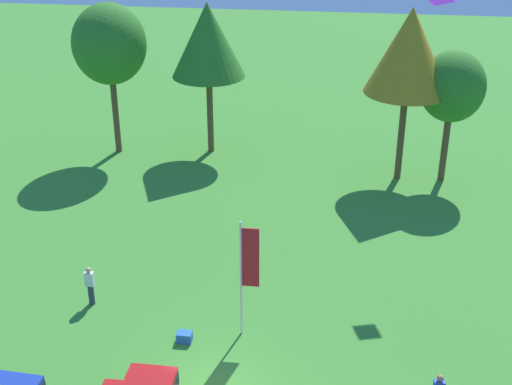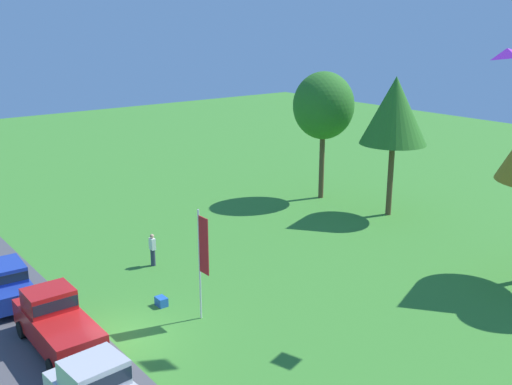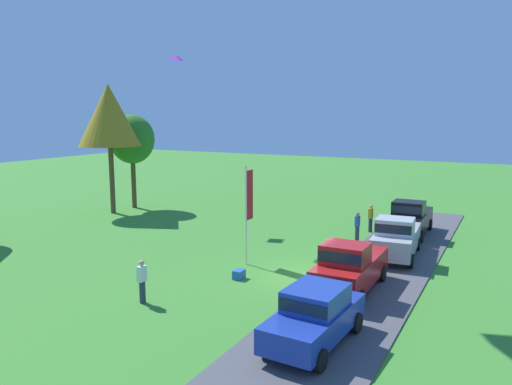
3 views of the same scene
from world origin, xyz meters
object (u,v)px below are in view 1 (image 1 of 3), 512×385
object	(u,v)px
flag_banner	(247,265)
cooler_box	(184,337)
tree_far_right	(208,40)
tree_right_of_center	(109,44)
tree_far_left	(409,51)
person_beside_suv	(90,285)
tree_center_back	(452,87)

from	to	relation	value
flag_banner	cooler_box	bearing A→B (deg)	-161.63
tree_far_right	tree_right_of_center	bearing A→B (deg)	-172.22
tree_right_of_center	flag_banner	world-z (taller)	tree_right_of_center
tree_far_left	person_beside_suv	bearing A→B (deg)	-133.14
tree_far_right	cooler_box	bearing A→B (deg)	-82.64
tree_center_back	flag_banner	world-z (taller)	tree_center_back
tree_right_of_center	tree_far_right	distance (m)	5.55
tree_far_right	tree_far_left	size ratio (longest dim) A/B	0.94
tree_right_of_center	cooler_box	bearing A→B (deg)	-65.62
tree_far_right	tree_far_left	xyz separation A→B (m)	(10.94, -2.40, 0.40)
tree_far_right	tree_far_left	distance (m)	11.20
tree_far_left	tree_center_back	size ratio (longest dim) A/B	1.30
tree_right_of_center	tree_far_left	bearing A→B (deg)	-5.74
cooler_box	tree_center_back	bearing A→B (deg)	54.94
person_beside_suv	tree_right_of_center	distance (m)	16.74
tree_right_of_center	tree_far_right	bearing A→B (deg)	7.78
person_beside_suv	tree_far_right	bearing A→B (deg)	83.25
tree_far_left	flag_banner	world-z (taller)	tree_far_left
person_beside_suv	tree_far_right	size ratio (longest dim) A/B	0.19
flag_banner	tree_right_of_center	bearing A→B (deg)	121.47
tree_far_right	flag_banner	xyz separation A→B (m)	(4.60, -17.25, -3.67)
tree_center_back	flag_banner	bearing A→B (deg)	-120.30
tree_far_right	tree_far_left	bearing A→B (deg)	-12.39
tree_right_of_center	tree_far_right	size ratio (longest dim) A/B	1.00
person_beside_suv	tree_far_left	xyz separation A→B (m)	(12.84, 13.70, 6.26)
person_beside_suv	tree_center_back	world-z (taller)	tree_center_back
tree_far_right	tree_far_left	world-z (taller)	tree_far_left
person_beside_suv	flag_banner	world-z (taller)	flag_banner
tree_far_left	flag_banner	bearing A→B (deg)	-113.09
tree_far_left	tree_center_back	xyz separation A→B (m)	(2.38, 0.05, -1.83)
person_beside_suv	cooler_box	size ratio (longest dim) A/B	3.05
tree_center_back	tree_far_right	bearing A→B (deg)	169.98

